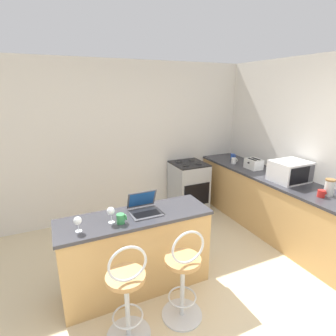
{
  "coord_description": "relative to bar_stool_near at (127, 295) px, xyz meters",
  "views": [
    {
      "loc": [
        -1.19,
        -1.47,
        2.16
      ],
      "look_at": [
        0.4,
        2.02,
        0.99
      ],
      "focal_mm": 28.0,
      "sensor_mm": 36.0,
      "label": 1
    }
  ],
  "objects": [
    {
      "name": "wall_back",
      "position": [
        0.75,
        2.45,
        0.84
      ],
      "size": [
        12.0,
        0.06,
        2.6
      ],
      "color": "silver",
      "rests_on": "ground_plane"
    },
    {
      "name": "breakfast_bar",
      "position": [
        0.27,
        0.58,
        -0.01
      ],
      "size": [
        1.6,
        0.52,
        0.89
      ],
      "color": "tan",
      "rests_on": "ground_plane"
    },
    {
      "name": "counter_right",
      "position": [
        2.57,
        0.79,
        -0.01
      ],
      "size": [
        0.67,
        3.29,
        0.89
      ],
      "color": "tan",
      "rests_on": "ground_plane"
    },
    {
      "name": "bar_stool_near",
      "position": [
        0.0,
        0.0,
        0.0
      ],
      "size": [
        0.4,
        0.4,
        0.99
      ],
      "color": "silver",
      "rests_on": "ground_plane"
    },
    {
      "name": "bar_stool_far",
      "position": [
        0.54,
        0.0,
        0.0
      ],
      "size": [
        0.4,
        0.4,
        0.99
      ],
      "color": "silver",
      "rests_on": "ground_plane"
    },
    {
      "name": "laptop",
      "position": [
        0.39,
        0.62,
        0.49
      ],
      "size": [
        0.32,
        0.3,
        0.22
      ],
      "color": "#47474C",
      "rests_on": "breakfast_bar"
    },
    {
      "name": "microwave",
      "position": [
        2.6,
        0.69,
        0.58
      ],
      "size": [
        0.5,
        0.4,
        0.29
      ],
      "color": "silver",
      "rests_on": "counter_right"
    },
    {
      "name": "toaster",
      "position": [
        2.56,
        1.37,
        0.51
      ],
      "size": [
        0.22,
        0.25,
        0.17
      ],
      "color": "silver",
      "rests_on": "counter_right"
    },
    {
      "name": "stove_range",
      "position": [
        1.75,
        2.1,
        -0.02
      ],
      "size": [
        0.57,
        0.61,
        0.9
      ],
      "color": "#9EA3A8",
      "rests_on": "ground_plane"
    },
    {
      "name": "mug_blue",
      "position": [
        2.64,
        2.02,
        0.48
      ],
      "size": [
        0.1,
        0.08,
        0.1
      ],
      "color": "#2D51AD",
      "rests_on": "counter_right"
    },
    {
      "name": "mug_white",
      "position": [
        2.46,
        1.75,
        0.48
      ],
      "size": [
        0.1,
        0.08,
        0.1
      ],
      "color": "white",
      "rests_on": "counter_right"
    },
    {
      "name": "wine_glass_short",
      "position": [
        0.01,
        0.53,
        0.55
      ],
      "size": [
        0.08,
        0.08,
        0.16
      ],
      "color": "silver",
      "rests_on": "breakfast_bar"
    },
    {
      "name": "mug_green",
      "position": [
        0.1,
        0.48,
        0.48
      ],
      "size": [
        0.1,
        0.08,
        0.1
      ],
      "color": "#338447",
      "rests_on": "breakfast_bar"
    },
    {
      "name": "wine_glass_tall",
      "position": [
        -0.3,
        0.49,
        0.53
      ],
      "size": [
        0.08,
        0.08,
        0.15
      ],
      "color": "silver",
      "rests_on": "breakfast_bar"
    },
    {
      "name": "mug_red",
      "position": [
        2.49,
        0.11,
        0.47
      ],
      "size": [
        0.11,
        0.09,
        0.09
      ],
      "color": "red",
      "rests_on": "counter_right"
    },
    {
      "name": "storage_jar",
      "position": [
        2.62,
        0.11,
        0.53
      ],
      "size": [
        0.11,
        0.11,
        0.21
      ],
      "color": "silver",
      "rests_on": "counter_right"
    }
  ]
}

